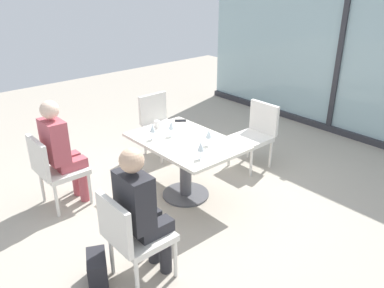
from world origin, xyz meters
TOP-DOWN VIEW (x-y plane):
  - ground_plane at (0.00, 0.00)m, footprint 12.00×12.00m
  - window_wall_backdrop at (0.00, 3.20)m, footprint 5.47×0.10m
  - dining_table_main at (0.00, 0.00)m, footprint 1.30×0.87m
  - chair_front_right at (0.79, -1.25)m, footprint 0.46×0.50m
  - chair_front_left at (-0.79, -1.25)m, footprint 0.46×0.50m
  - chair_far_left at (-1.17, 0.49)m, footprint 0.50×0.46m
  - chair_near_window at (0.00, 1.25)m, footprint 0.46×0.51m
  - person_front_right at (0.79, -1.14)m, footprint 0.34×0.39m
  - person_front_left at (-0.79, -1.14)m, footprint 0.34×0.39m
  - wine_glass_0 at (-0.26, -0.26)m, footprint 0.07×0.07m
  - wine_glass_1 at (0.47, -0.19)m, footprint 0.07×0.07m
  - wine_glass_2 at (0.28, 0.10)m, footprint 0.07×0.07m
  - wine_glass_3 at (-0.19, -0.05)m, footprint 0.07×0.07m
  - coffee_cup at (-0.52, -0.02)m, footprint 0.08×0.08m
  - cell_phone_on_table at (-0.51, 0.35)m, footprint 0.15×0.16m
  - handbag_0 at (0.60, -1.51)m, footprint 0.34×0.27m

SIDE VIEW (x-z plane):
  - ground_plane at x=0.00m, z-range 0.00..0.00m
  - handbag_0 at x=0.60m, z-range 0.00..0.28m
  - chair_front_right at x=0.79m, z-range 0.06..0.93m
  - chair_front_left at x=-0.79m, z-range 0.06..0.93m
  - chair_far_left at x=-1.17m, z-range 0.06..0.93m
  - chair_near_window at x=0.00m, z-range 0.06..0.93m
  - dining_table_main at x=0.00m, z-range 0.18..0.91m
  - person_front_right at x=0.79m, z-range 0.07..1.33m
  - person_front_left at x=-0.79m, z-range 0.07..1.33m
  - cell_phone_on_table at x=-0.51m, z-range 0.73..0.74m
  - coffee_cup at x=-0.52m, z-range 0.73..0.82m
  - wine_glass_0 at x=-0.26m, z-range 0.77..0.95m
  - wine_glass_1 at x=0.47m, z-range 0.77..0.95m
  - wine_glass_2 at x=0.28m, z-range 0.77..0.95m
  - wine_glass_3 at x=-0.19m, z-range 0.77..0.95m
  - window_wall_backdrop at x=0.00m, z-range -0.14..2.56m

